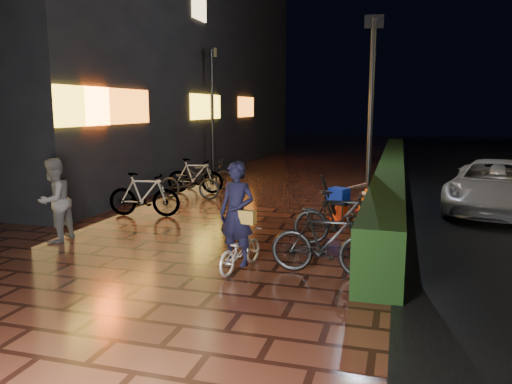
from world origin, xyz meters
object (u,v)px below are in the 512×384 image
(traffic_barrier, at_px, (355,200))
(cart_assembly, at_px, (337,197))
(van, at_px, (496,186))
(bystander_person, at_px, (54,200))
(cyclist, at_px, (238,231))

(traffic_barrier, relative_size, cart_assembly, 1.60)
(van, xyz_separation_m, cart_assembly, (-3.67, -2.15, -0.08))
(bystander_person, xyz_separation_m, cyclist, (3.94, -0.69, -0.16))
(traffic_barrier, bearing_deg, cart_assembly, -113.80)
(cart_assembly, bearing_deg, bystander_person, -146.27)
(van, bearing_deg, cyclist, -114.65)
(bystander_person, distance_m, cart_assembly, 6.03)
(bystander_person, bearing_deg, cart_assembly, 123.67)
(van, relative_size, cart_assembly, 4.20)
(cyclist, xyz_separation_m, cart_assembly, (1.07, 4.04, -0.10))
(van, height_order, cyclist, cyclist)
(bystander_person, height_order, traffic_barrier, bystander_person)
(van, bearing_deg, bystander_person, -134.87)
(cyclist, bearing_deg, van, 52.58)
(cyclist, bearing_deg, traffic_barrier, 73.71)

